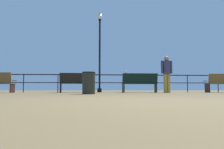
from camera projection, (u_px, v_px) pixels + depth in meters
ground_plane at (138, 101)px, 2.71m from camera, size 60.00×60.00×0.00m
pier_railing at (108, 79)px, 10.71m from camera, size 19.74×0.05×0.98m
bench_near_left at (77, 82)px, 9.81m from camera, size 1.71×0.70×0.98m
bench_near_right at (140, 82)px, 10.04m from camera, size 1.79×0.60×0.98m
bench_far_right at (221, 82)px, 10.34m from camera, size 1.47×0.70×0.99m
lamppost_center at (100, 47)px, 11.05m from camera, size 0.29×0.29×4.53m
person_by_bench at (167, 72)px, 9.54m from camera, size 0.57×0.34×1.79m
seagull_on_rail at (125, 73)px, 10.78m from camera, size 0.16×0.43×0.20m
trash_bin at (89, 83)px, 6.71m from camera, size 0.46×0.46×0.76m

